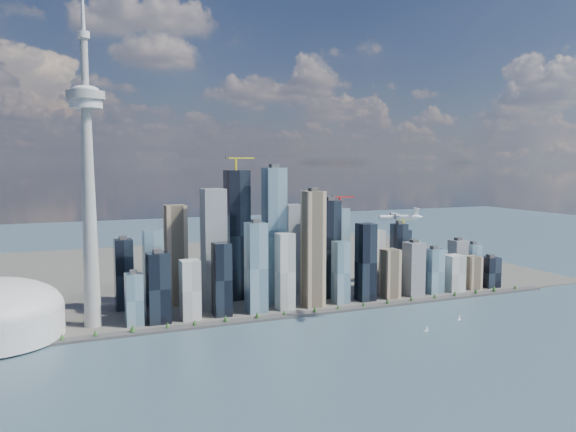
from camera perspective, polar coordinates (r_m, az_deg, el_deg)
name	(u,v)px	position (r m, az deg, el deg)	size (l,w,h in m)	color
ground	(363,368)	(730.92, 7.65, -15.04)	(4000.00, 4000.00, 0.00)	#2F4752
seawall	(287,316)	(943.79, -0.14, -10.12)	(1100.00, 22.00, 4.00)	#383838
land	(215,269)	(1359.96, -7.45, -5.36)	(1400.00, 900.00, 3.00)	#4C4C47
shoreline_trees	(287,312)	(941.99, -0.14, -9.72)	(960.53, 7.20, 8.80)	#3F2D1E
skyscraper_cluster	(299,258)	(1027.14, 1.08, -4.26)	(736.00, 142.00, 264.51)	black
needle_tower	(88,175)	(901.49, -19.64, 3.90)	(56.00, 56.00, 550.50)	gray
airplane	(399,217)	(902.01, 11.24, -0.06)	(73.00, 65.18, 18.14)	silver
sailboat_west	(427,329)	(893.35, 13.90, -11.09)	(7.72, 2.18, 10.75)	white
sailboat_east	(459,318)	(967.57, 17.00, -9.89)	(7.41, 3.01, 10.23)	white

